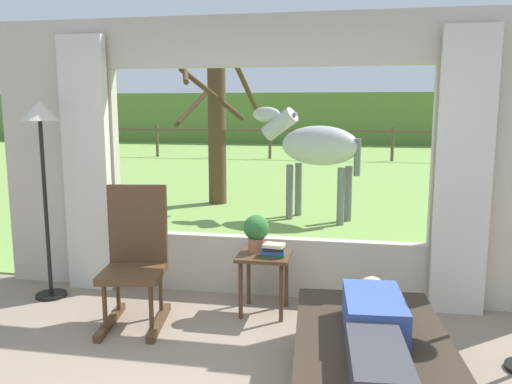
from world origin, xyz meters
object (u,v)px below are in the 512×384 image
reclining_person (375,328)px  potted_plant (256,231)px  side_table (264,265)px  horse (314,146)px  book_stack (273,250)px  pasture_tree (216,127)px  floor_lamp_left (41,140)px  recliner_sofa (373,374)px  rocking_chair (136,257)px

reclining_person → potted_plant: potted_plant is taller
side_table → horse: size_ratio=0.29×
book_stack → pasture_tree: 5.27m
horse → pasture_tree: (-1.83, 1.05, 0.24)m
reclining_person → pasture_tree: 6.78m
book_stack → floor_lamp_left: floor_lamp_left is taller
reclining_person → recliner_sofa: bearing=85.7°
side_table → book_stack: book_stack is taller
potted_plant → book_stack: potted_plant is taller
book_stack → rocking_chair: bearing=-164.2°
reclining_person → side_table: bearing=117.8°
recliner_sofa → horse: horse is taller
recliner_sofa → pasture_tree: size_ratio=0.62×
side_table → horse: 3.85m
side_table → potted_plant: potted_plant is taller
book_stack → horse: 3.88m
side_table → potted_plant: bearing=143.1°
reclining_person → side_table: (-0.87, 1.38, -0.10)m
reclining_person → rocking_chair: bearing=147.2°
rocking_chair → horse: bearing=65.7°
potted_plant → floor_lamp_left: bearing=-178.4°
reclining_person → side_table: 1.63m
side_table → pasture_tree: 5.21m
reclining_person → rocking_chair: 2.12m
reclining_person → rocking_chair: (-1.87, 1.01, 0.02)m
horse → pasture_tree: 2.12m
horse → pasture_tree: pasture_tree is taller
recliner_sofa → floor_lamp_left: (-2.89, 1.34, 1.24)m
reclining_person → horse: 5.25m
side_table → pasture_tree: bearing=109.5°
reclining_person → horse: horse is taller
book_stack → side_table: bearing=144.9°
horse → rocking_chair: bearing=-175.9°
reclining_person → book_stack: reclining_person is taller
side_table → rocking_chair: bearing=-159.8°
recliner_sofa → rocking_chair: size_ratio=1.57×
pasture_tree → recliner_sofa: bearing=-67.3°
rocking_chair → book_stack: rocking_chair is taller
rocking_chair → book_stack: (1.09, 0.31, 0.03)m
rocking_chair → pasture_tree: 5.31m
potted_plant → horse: size_ratio=0.18×
rocking_chair → pasture_tree: pasture_tree is taller
rocking_chair → potted_plant: bearing=15.8°
floor_lamp_left → recliner_sofa: bearing=-24.9°
side_table → recliner_sofa: bearing=-56.9°
recliner_sofa → reclining_person: reclining_person is taller
rocking_chair → side_table: (1.00, 0.37, -0.12)m
horse → pasture_tree: size_ratio=0.64×
potted_plant → floor_lamp_left: 2.08m
recliner_sofa → side_table: (-0.87, 1.33, 0.21)m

